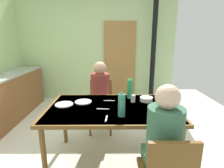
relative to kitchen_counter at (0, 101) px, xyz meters
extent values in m
plane|color=silver|center=(1.64, -0.85, -0.45)|extent=(6.27, 6.27, 0.00)
cube|color=#B5D392|center=(1.64, 1.56, 0.88)|extent=(4.15, 0.10, 2.65)
cube|color=olive|center=(2.30, 1.48, 0.55)|extent=(0.80, 0.05, 2.00)
cylinder|color=black|center=(3.10, 1.21, 0.88)|extent=(0.12, 0.12, 2.65)
cube|color=brown|center=(0.00, 0.00, -0.02)|extent=(0.60, 2.57, 0.87)
cylinder|color=#B7B7BC|center=(0.00, 0.39, 0.45)|extent=(0.21, 0.21, 0.01)
cube|color=brown|center=(2.08, -1.08, 0.28)|extent=(1.58, 0.99, 0.04)
cube|color=#E5BB6E|center=(2.08, -1.08, 0.30)|extent=(1.51, 0.95, 0.00)
cylinder|color=brown|center=(1.36, -1.51, -0.09)|extent=(0.06, 0.06, 0.71)
cylinder|color=brown|center=(2.79, -1.51, -0.09)|extent=(0.06, 0.06, 0.71)
cylinder|color=brown|center=(1.36, -0.66, -0.09)|extent=(0.06, 0.06, 0.71)
cylinder|color=brown|center=(2.79, -0.66, -0.09)|extent=(0.06, 0.06, 0.71)
cube|color=brown|center=(2.50, -2.04, 0.21)|extent=(0.38, 0.04, 0.42)
cube|color=brown|center=(1.89, -0.31, 0.00)|extent=(0.40, 0.40, 0.04)
cube|color=brown|center=(1.89, -0.13, 0.21)|extent=(0.38, 0.04, 0.42)
cylinder|color=brown|center=(2.06, -0.48, -0.25)|extent=(0.04, 0.04, 0.41)
cylinder|color=brown|center=(1.72, -0.48, -0.25)|extent=(0.04, 0.04, 0.41)
cylinder|color=brown|center=(2.06, -0.14, -0.25)|extent=(0.04, 0.04, 0.41)
cylinder|color=brown|center=(1.72, -0.14, -0.25)|extent=(0.04, 0.04, 0.41)
cube|color=#3B6644|center=(2.50, -1.70, 0.06)|extent=(0.30, 0.22, 0.12)
cylinder|color=#38664C|center=(2.50, -1.81, 0.32)|extent=(0.30, 0.30, 0.52)
sphere|color=beige|center=(2.50, -1.81, 0.67)|extent=(0.20, 0.20, 0.20)
cube|color=maroon|center=(1.89, -0.47, 0.06)|extent=(0.30, 0.22, 0.12)
cylinder|color=maroon|center=(1.89, -0.36, 0.32)|extent=(0.30, 0.30, 0.52)
sphere|color=tan|center=(1.89, -0.36, 0.67)|extent=(0.20, 0.20, 0.20)
cylinder|color=#3C8872|center=(2.17, -1.36, 0.43)|extent=(0.08, 0.08, 0.25)
cone|color=teal|center=(2.17, -1.36, 0.57)|extent=(0.05, 0.05, 0.04)
cylinder|color=#2D9659|center=(2.33, -0.75, 0.43)|extent=(0.08, 0.08, 0.26)
cone|color=green|center=(2.33, -0.75, 0.58)|extent=(0.05, 0.05, 0.04)
cylinder|color=silver|center=(2.54, -0.88, 0.33)|extent=(0.17, 0.17, 0.05)
cylinder|color=white|center=(1.70, -0.92, 0.31)|extent=(0.22, 0.22, 0.01)
cylinder|color=white|center=(1.47, -1.01, 0.31)|extent=(0.22, 0.22, 0.01)
cylinder|color=white|center=(2.59, -1.25, 0.31)|extent=(0.20, 0.20, 0.01)
cylinder|color=silver|center=(2.35, -0.91, 0.35)|extent=(0.06, 0.06, 0.10)
cube|color=silver|center=(2.01, -1.42, 0.31)|extent=(0.03, 0.15, 0.00)
cube|color=silver|center=(2.04, -0.87, 0.31)|extent=(0.15, 0.03, 0.00)
cube|color=silver|center=(1.96, -1.16, 0.31)|extent=(0.15, 0.02, 0.00)
camera|label=1|loc=(2.06, -3.11, 1.10)|focal=28.18mm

